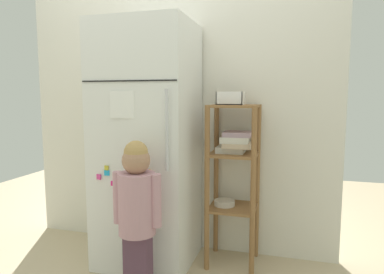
% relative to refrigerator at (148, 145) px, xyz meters
% --- Properties ---
extents(ground_plane, '(6.00, 6.00, 0.00)m').
position_rel_refrigerator_xyz_m(ground_plane, '(0.10, -0.02, -0.86)').
color(ground_plane, tan).
extents(kitchen_wall_back, '(2.50, 0.03, 2.22)m').
position_rel_refrigerator_xyz_m(kitchen_wall_back, '(0.10, 0.32, 0.25)').
color(kitchen_wall_back, silver).
rests_on(kitchen_wall_back, ground).
extents(refrigerator, '(0.66, 0.61, 1.72)m').
position_rel_refrigerator_xyz_m(refrigerator, '(0.00, 0.00, 0.00)').
color(refrigerator, white).
rests_on(refrigerator, ground).
extents(child_standing, '(0.31, 0.23, 0.95)m').
position_rel_refrigerator_xyz_m(child_standing, '(0.12, -0.44, -0.28)').
color(child_standing, '#5A3B4E').
rests_on(child_standing, ground).
extents(pantry_shelf_unit, '(0.35, 0.34, 1.15)m').
position_rel_refrigerator_xyz_m(pantry_shelf_unit, '(0.60, 0.12, -0.13)').
color(pantry_shelf_unit, olive).
rests_on(pantry_shelf_unit, ground).
extents(fruit_bin, '(0.18, 0.15, 0.09)m').
position_rel_refrigerator_xyz_m(fruit_bin, '(0.58, 0.14, 0.33)').
color(fruit_bin, white).
rests_on(fruit_bin, pantry_shelf_unit).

